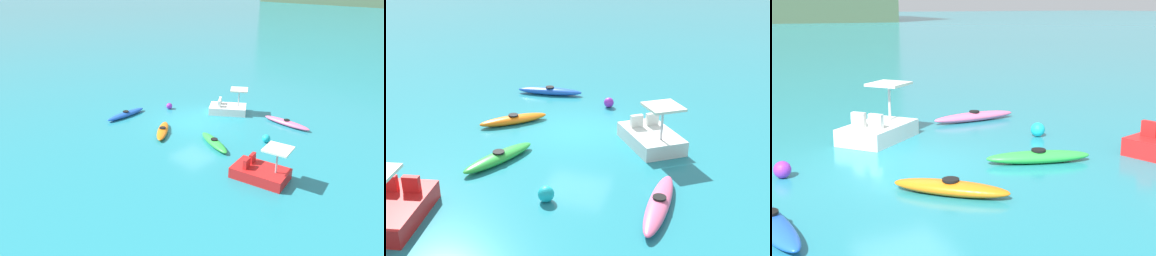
% 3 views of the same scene
% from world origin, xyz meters
% --- Properties ---
extents(ground_plane, '(600.00, 600.00, 0.00)m').
position_xyz_m(ground_plane, '(0.00, 0.00, 0.00)').
color(ground_plane, teal).
extents(kayak_orange, '(2.23, 2.35, 0.37)m').
position_xyz_m(kayak_orange, '(0.00, -2.51, 0.16)').
color(kayak_orange, orange).
rests_on(kayak_orange, ground_plane).
extents(kayak_green, '(2.80, 1.58, 0.37)m').
position_xyz_m(kayak_green, '(3.15, -1.55, 0.16)').
color(kayak_green, green).
rests_on(kayak_green, ground_plane).
extents(kayak_blue, '(0.91, 3.02, 0.37)m').
position_xyz_m(kayak_blue, '(-3.79, -2.45, 0.16)').
color(kayak_blue, blue).
rests_on(kayak_blue, ground_plane).
extents(kayak_pink, '(3.15, 0.67, 0.37)m').
position_xyz_m(kayak_pink, '(4.39, 3.69, 0.16)').
color(kayak_pink, pink).
rests_on(kayak_pink, ground_plane).
extents(pedal_boat_red, '(2.66, 1.96, 1.68)m').
position_xyz_m(pedal_boat_red, '(6.90, -2.62, 0.34)').
color(pedal_boat_red, red).
rests_on(pedal_boat_red, ground_plane).
extents(pedal_boat_white, '(2.82, 2.62, 1.68)m').
position_xyz_m(pedal_boat_white, '(0.44, 2.84, 0.34)').
color(pedal_boat_white, white).
rests_on(pedal_boat_white, ground_plane).
extents(buoy_cyan, '(0.45, 0.45, 0.45)m').
position_xyz_m(buoy_cyan, '(4.92, 0.73, 0.22)').
color(buoy_cyan, '#19B7C6').
rests_on(buoy_cyan, ground_plane).
extents(buoy_purple, '(0.42, 0.42, 0.42)m').
position_xyz_m(buoy_purple, '(-2.90, 0.53, 0.21)').
color(buoy_purple, purple).
rests_on(buoy_purple, ground_plane).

